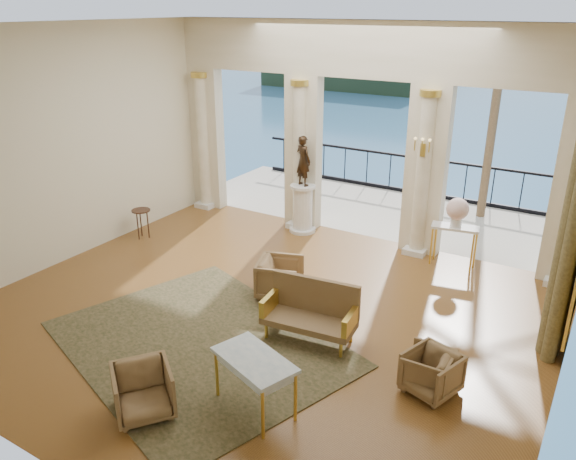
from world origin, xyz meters
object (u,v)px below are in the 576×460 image
Objects in this scene: armchair_c at (428,368)px; game_table at (254,364)px; armchair_b at (431,371)px; console_table at (455,233)px; armchair_a at (143,389)px; pedestal at (303,209)px; statue at (303,161)px; armchair_d at (280,276)px; settee at (311,311)px; side_table at (141,214)px.

game_table reaches higher than armchair_c.
console_table reaches higher than armchair_b.
armchair_b is (2.92, 2.26, -0.04)m from armchair_a.
game_table is at bearing -65.78° from pedestal.
armchair_d is at bearing 131.03° from statue.
pedestal is 1.17× the size of console_table.
game_table reaches higher than armchair_b.
statue is at bearing 115.07° from settee.
armchair_d is at bearing 40.25° from armchair_a.
settee is at bearing 17.49° from armchair_a.
side_table is (-2.80, -2.15, -1.08)m from statue.
pedestal reaches higher than armchair_c.
game_table is at bearing 132.82° from statue.
armchair_b is 1.00× the size of side_table.
armchair_d is (-3.04, 1.17, 0.07)m from armchair_c.
settee reaches higher than side_table.
armchair_a reaches higher than armchair_b.
side_table is (-5.08, 1.55, 0.10)m from settee.
armchair_b is at bearing -88.32° from console_table.
statue reaches higher than armchair_b.
side_table is at bearing 61.41° from armchair_d.
armchair_a is 6.58m from console_table.
armchair_a is 2.77m from settee.
armchair_d is at bearing -111.70° from armchair_c.
pedestal is (-1.16, 2.82, 0.15)m from armchair_d.
armchair_c is 0.57× the size of pedestal.
settee is 1.58× the size of console_table.
statue is 3.53m from console_table.
armchair_d is at bearing -9.55° from side_table.
armchair_d is 0.62× the size of game_table.
side_table is at bearing -176.72° from armchair_b.
pedestal reaches higher than side_table.
armchair_b is 6.02m from statue.
armchair_d is at bearing -67.56° from pedestal.
statue reaches higher than armchair_c.
game_table is at bearing -17.41° from armchair_a.
armchair_d reaches higher than armchair_a.
armchair_c is (-0.07, 0.05, -0.02)m from armchair_b.
pedestal reaches higher than settee.
game_table is 6.25m from side_table.
armchair_a is at bearing -118.83° from console_table.
game_table reaches higher than side_table.
side_table is (-6.20, -2.09, -0.14)m from console_table.
armchair_b is 2.34m from game_table.
pedestal is (-2.28, 3.70, 0.06)m from settee.
armchair_d reaches higher than armchair_b.
statue reaches higher than armchair_d.
pedestal is 3.53m from side_table.
statue reaches higher than side_table.
pedestal reaches higher than armchair_b.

